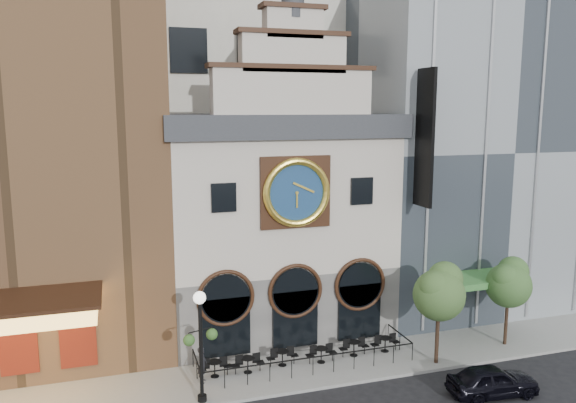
# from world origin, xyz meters

# --- Properties ---
(ground) EXTENTS (120.00, 120.00, 0.00)m
(ground) POSITION_xyz_m (0.00, 0.00, 0.00)
(ground) COLOR black
(ground) RESTS_ON ground
(sidewalk) EXTENTS (44.00, 5.00, 0.15)m
(sidewalk) POSITION_xyz_m (0.00, 2.50, 0.07)
(sidewalk) COLOR gray
(sidewalk) RESTS_ON ground
(clock_building) EXTENTS (12.60, 8.78, 18.65)m
(clock_building) POSITION_xyz_m (0.00, 7.82, 6.69)
(clock_building) COLOR #605E5B
(clock_building) RESTS_ON ground
(theater_building) EXTENTS (14.00, 15.60, 25.00)m
(theater_building) POSITION_xyz_m (-13.00, 9.96, 12.60)
(theater_building) COLOR brown
(theater_building) RESTS_ON ground
(retail_building) EXTENTS (14.00, 14.40, 20.00)m
(retail_building) POSITION_xyz_m (12.99, 9.99, 10.14)
(retail_building) COLOR gray
(retail_building) RESTS_ON ground
(office_tower) EXTENTS (20.00, 16.00, 40.00)m
(office_tower) POSITION_xyz_m (0.00, 20.00, 20.00)
(office_tower) COLOR silver
(office_tower) RESTS_ON ground
(cafe_railing) EXTENTS (10.60, 2.60, 0.90)m
(cafe_railing) POSITION_xyz_m (0.00, 2.50, 0.60)
(cafe_railing) COLOR black
(cafe_railing) RESTS_ON sidewalk
(bistro_0) EXTENTS (1.58, 0.68, 0.90)m
(bistro_0) POSITION_xyz_m (-4.47, 2.44, 0.61)
(bistro_0) COLOR black
(bistro_0) RESTS_ON sidewalk
(bistro_1) EXTENTS (1.58, 0.68, 0.90)m
(bistro_1) POSITION_xyz_m (-2.89, 2.37, 0.61)
(bistro_1) COLOR black
(bistro_1) RESTS_ON sidewalk
(bistro_2) EXTENTS (1.58, 0.68, 0.90)m
(bistro_2) POSITION_xyz_m (-1.09, 2.61, 0.61)
(bistro_2) COLOR black
(bistro_2) RESTS_ON sidewalk
(bistro_3) EXTENTS (1.58, 0.68, 0.90)m
(bistro_3) POSITION_xyz_m (0.85, 2.35, 0.61)
(bistro_3) COLOR black
(bistro_3) RESTS_ON sidewalk
(bistro_4) EXTENTS (1.58, 0.68, 0.90)m
(bistro_4) POSITION_xyz_m (2.72, 2.58, 0.61)
(bistro_4) COLOR black
(bistro_4) RESTS_ON sidewalk
(bistro_5) EXTENTS (1.58, 0.68, 0.90)m
(bistro_5) POSITION_xyz_m (4.48, 2.55, 0.61)
(bistro_5) COLOR black
(bistro_5) RESTS_ON sidewalk
(car_right) EXTENTS (4.19, 2.01, 1.38)m
(car_right) POSITION_xyz_m (7.09, -2.69, 0.69)
(car_right) COLOR black
(car_right) RESTS_ON ground
(pedestrian) EXTENTS (0.56, 0.71, 1.71)m
(pedestrian) POSITION_xyz_m (-5.10, 2.11, 1.00)
(pedestrian) COLOR black
(pedestrian) RESTS_ON sidewalk
(lamppost) EXTENTS (1.52, 0.84, 4.94)m
(lamppost) POSITION_xyz_m (-5.38, 0.40, 3.20)
(lamppost) COLOR black
(lamppost) RESTS_ON sidewalk
(tree_left) EXTENTS (2.63, 2.53, 5.06)m
(tree_left) POSITION_xyz_m (6.35, 0.66, 3.86)
(tree_left) COLOR #382619
(tree_left) RESTS_ON sidewalk
(tree_right) EXTENTS (2.46, 2.37, 4.73)m
(tree_right) POSITION_xyz_m (11.10, 1.51, 3.62)
(tree_right) COLOR #382619
(tree_right) RESTS_ON sidewalk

